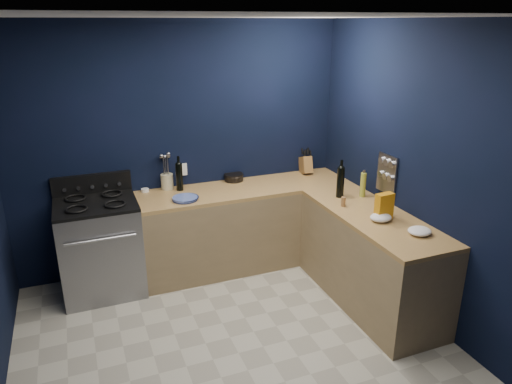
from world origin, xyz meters
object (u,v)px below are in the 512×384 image
plate_stack (185,199)px  utensil_crock (167,182)px  gas_range (101,249)px  knife_block (306,165)px  crouton_bag (384,206)px

plate_stack → utensil_crock: utensil_crock is taller
gas_range → knife_block: (2.36, 0.23, 0.54)m
gas_range → plate_stack: bearing=-8.3°
gas_range → crouton_bag: bearing=-27.4°
utensil_crock → crouton_bag: size_ratio=0.68×
crouton_bag → knife_block: bearing=86.2°
gas_range → plate_stack: size_ratio=3.68×
utensil_crock → gas_range: bearing=-160.1°
plate_stack → knife_block: size_ratio=1.28×
utensil_crock → knife_block: knife_block is taller
gas_range → knife_block: size_ratio=4.72×
crouton_bag → plate_stack: bearing=139.3°
utensil_crock → crouton_bag: crouton_bag is taller
utensil_crock → knife_block: bearing=-1.5°
utensil_crock → crouton_bag: 2.23m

